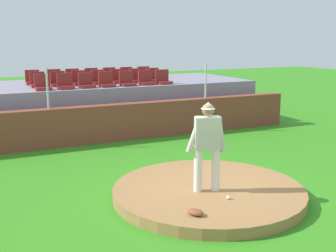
{
  "coord_description": "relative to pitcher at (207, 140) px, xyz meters",
  "views": [
    {
      "loc": [
        -4.2,
        -6.92,
        3.16
      ],
      "look_at": [
        0.0,
        1.89,
        1.11
      ],
      "focal_mm": 45.04,
      "sensor_mm": 36.0,
      "label": 1
    }
  ],
  "objects": [
    {
      "name": "ground_plane",
      "position": [
        0.14,
        0.16,
        -1.23
      ],
      "size": [
        60.0,
        60.0,
        0.0
      ],
      "primitive_type": "plane",
      "color": "#34871B"
    },
    {
      "name": "pitchers_mound",
      "position": [
        0.14,
        0.16,
        -1.13
      ],
      "size": [
        3.86,
        3.86,
        0.21
      ],
      "primitive_type": "cylinder",
      "color": "#9B6D40",
      "rests_on": "ground_plane"
    },
    {
      "name": "pitcher",
      "position": [
        0.0,
        0.0,
        0.0
      ],
      "size": [
        0.77,
        0.4,
        1.76
      ],
      "rotation": [
        0.0,
        0.0,
        -0.34
      ],
      "color": "silver",
      "rests_on": "pitchers_mound"
    },
    {
      "name": "baseball",
      "position": [
        0.13,
        -0.57,
        -0.99
      ],
      "size": [
        0.07,
        0.07,
        0.07
      ],
      "primitive_type": "sphere",
      "color": "white",
      "rests_on": "pitchers_mound"
    },
    {
      "name": "fielding_glove",
      "position": [
        -0.77,
        -0.93,
        -0.97
      ],
      "size": [
        0.31,
        0.36,
        0.11
      ],
      "primitive_type": "ellipsoid",
      "rotation": [
        0.0,
        0.0,
        5.17
      ],
      "color": "brown",
      "rests_on": "pitchers_mound"
    },
    {
      "name": "brick_barrier",
      "position": [
        0.14,
        5.56,
        -0.66
      ],
      "size": [
        12.39,
        0.4,
        1.15
      ],
      "primitive_type": "cube",
      "color": "brown",
      "rests_on": "ground_plane"
    },
    {
      "name": "fence_post_left",
      "position": [
        -2.01,
        5.56,
        0.51
      ],
      "size": [
        0.06,
        0.06,
        1.2
      ],
      "primitive_type": "cylinder",
      "color": "silver",
      "rests_on": "brick_barrier"
    },
    {
      "name": "fence_post_right",
      "position": [
        3.23,
        5.56,
        0.51
      ],
      "size": [
        0.06,
        0.06,
        1.2
      ],
      "primitive_type": "cylinder",
      "color": "silver",
      "rests_on": "brick_barrier"
    },
    {
      "name": "bleacher_platform",
      "position": [
        0.14,
        8.37,
        -0.45
      ],
      "size": [
        11.42,
        4.19,
        1.56
      ],
      "primitive_type": "cube",
      "color": "gray",
      "rests_on": "ground_plane"
    },
    {
      "name": "stadium_chair_0",
      "position": [
        -1.94,
        6.77,
        0.48
      ],
      "size": [
        0.48,
        0.44,
        0.5
      ],
      "rotation": [
        0.0,
        0.0,
        3.14
      ],
      "color": "maroon",
      "rests_on": "bleacher_platform"
    },
    {
      "name": "stadium_chair_1",
      "position": [
        -1.25,
        6.77,
        0.48
      ],
      "size": [
        0.48,
        0.44,
        0.5
      ],
      "rotation": [
        0.0,
        0.0,
        3.14
      ],
      "color": "maroon",
      "rests_on": "bleacher_platform"
    },
    {
      "name": "stadium_chair_2",
      "position": [
        -0.55,
        6.8,
        0.48
      ],
      "size": [
        0.48,
        0.44,
        0.5
      ],
      "rotation": [
        0.0,
        0.0,
        3.14
      ],
      "color": "maroon",
      "rests_on": "bleacher_platform"
    },
    {
      "name": "stadium_chair_3",
      "position": [
        0.13,
        6.79,
        0.48
      ],
      "size": [
        0.48,
        0.44,
        0.5
      ],
      "rotation": [
        0.0,
        0.0,
        3.14
      ],
      "color": "maroon",
      "rests_on": "bleacher_platform"
    },
    {
      "name": "stadium_chair_4",
      "position": [
        0.85,
        6.77,
        0.48
      ],
      "size": [
        0.48,
        0.44,
        0.5
      ],
      "rotation": [
        0.0,
        0.0,
        3.14
      ],
      "color": "maroon",
      "rests_on": "bleacher_platform"
    },
    {
      "name": "stadium_chair_5",
      "position": [
        1.56,
        6.81,
        0.48
      ],
      "size": [
        0.48,
        0.44,
        0.5
      ],
      "rotation": [
        0.0,
        0.0,
        3.14
      ],
      "color": "maroon",
      "rests_on": "bleacher_platform"
    },
    {
      "name": "stadium_chair_6",
      "position": [
        2.21,
        6.79,
        0.48
      ],
      "size": [
        0.48,
        0.44,
        0.5
      ],
      "rotation": [
        0.0,
        0.0,
        3.14
      ],
      "color": "maroon",
      "rests_on": "bleacher_platform"
    },
    {
      "name": "stadium_chair_7",
      "position": [
        -1.95,
        7.7,
        0.48
      ],
      "size": [
        0.48,
        0.44,
        0.5
      ],
      "rotation": [
        0.0,
        0.0,
        3.14
      ],
      "color": "maroon",
      "rests_on": "bleacher_platform"
    },
    {
      "name": "stadium_chair_8",
      "position": [
        -1.28,
        7.69,
        0.48
      ],
      "size": [
        0.48,
        0.44,
        0.5
      ],
      "rotation": [
        0.0,
        0.0,
        3.14
      ],
      "color": "maroon",
      "rests_on": "bleacher_platform"
    },
    {
      "name": "stadium_chair_9",
      "position": [
        -0.56,
        7.67,
        0.48
      ],
      "size": [
        0.48,
        0.44,
        0.5
      ],
      "rotation": [
        0.0,
        0.0,
        3.14
      ],
      "color": "maroon",
      "rests_on": "bleacher_platform"
    },
    {
      "name": "stadium_chair_10",
      "position": [
        0.13,
        7.68,
        0.48
      ],
      "size": [
        0.48,
        0.44,
        0.5
      ],
      "rotation": [
        0.0,
        0.0,
        3.14
      ],
      "color": "maroon",
      "rests_on": "bleacher_platform"
    },
    {
      "name": "stadium_chair_11",
      "position": [
        0.84,
        7.71,
        0.48
      ],
      "size": [
        0.48,
        0.44,
        0.5
      ],
      "rotation": [
        0.0,
        0.0,
        3.14
      ],
      "color": "maroon",
      "rests_on": "bleacher_platform"
    },
    {
      "name": "stadium_chair_12",
      "position": [
        1.55,
        7.69,
        0.48
      ],
      "size": [
        0.48,
        0.44,
        0.5
      ],
      "rotation": [
        0.0,
        0.0,
        3.14
      ],
      "color": "maroon",
      "rests_on": "bleacher_platform"
    },
    {
      "name": "stadium_chair_13",
      "position": [
        2.23,
        7.71,
        0.48
      ],
      "size": [
        0.48,
        0.44,
        0.5
      ],
      "rotation": [
        0.0,
        0.0,
        3.14
      ],
      "color": "maroon",
      "rests_on": "bleacher_platform"
    },
    {
      "name": "stadium_chair_14",
      "position": [
        -1.98,
        8.62,
        0.48
      ],
      "size": [
        0.48,
        0.44,
        0.5
      ],
      "rotation": [
        0.0,
        0.0,
        3.14
      ],
      "color": "maroon",
      "rests_on": "bleacher_platform"
    },
    {
      "name": "stadium_chair_15",
      "position": [
        -1.23,
        8.62,
        0.48
      ],
      "size": [
        0.48,
        0.44,
        0.5
      ],
      "rotation": [
        0.0,
        0.0,
        3.14
      ],
      "color": "maroon",
      "rests_on": "bleacher_platform"
    },
    {
      "name": "stadium_chair_16",
      "position": [
        -0.58,
        8.58,
        0.48
      ],
      "size": [
        0.48,
        0.44,
        0.5
      ],
      "rotation": [
        0.0,
        0.0,
        3.14
      ],
      "color": "maroon",
      "rests_on": "bleacher_platform"
    },
    {
      "name": "stadium_chair_17",
      "position": [
        0.14,
        8.61,
        0.48
      ],
      "size": [
        0.48,
        0.44,
        0.5
      ],
      "rotation": [
        0.0,
        0.0,
        3.14
      ],
      "color": "maroon",
      "rests_on": "bleacher_platform"
    },
    {
      "name": "stadium_chair_18",
      "position": [
        0.84,
        8.62,
        0.48
      ],
      "size": [
        0.48,
        0.44,
        0.5
      ],
      "rotation": [
        0.0,
        0.0,
        3.14
      ],
      "color": "maroon",
      "rests_on": "bleacher_platform"
    },
    {
      "name": "stadium_chair_19",
      "position": [
        1.52,
        8.61,
        0.48
      ],
      "size": [
        0.48,
        0.44,
        0.5
      ],
      "rotation": [
        0.0,
        0.0,
        3.14
      ],
      "color": "maroon",
      "rests_on": "bleacher_platform"
    },
    {
      "name": "stadium_chair_20",
      "position": [
        2.23,
        8.59,
        0.48
      ],
      "size": [
        0.48,
        0.44,
        0.5
      ],
      "rotation": [
        0.0,
        0.0,
        3.14
      ],
      "color": "maroon",
      "rests_on": "bleacher_platform"
    }
  ]
}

